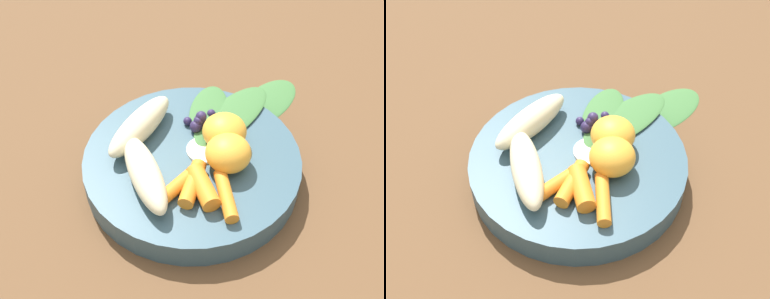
% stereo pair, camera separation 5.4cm
% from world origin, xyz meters
% --- Properties ---
extents(ground_plane, '(2.40, 2.40, 0.00)m').
position_xyz_m(ground_plane, '(0.00, 0.00, 0.00)').
color(ground_plane, brown).
extents(bowl, '(0.24, 0.24, 0.03)m').
position_xyz_m(bowl, '(0.00, 0.00, 0.02)').
color(bowl, '#385666').
rests_on(bowl, ground_plane).
extents(banana_peeled_left, '(0.05, 0.11, 0.03)m').
position_xyz_m(banana_peeled_left, '(0.06, 0.01, 0.05)').
color(banana_peeled_left, beige).
rests_on(banana_peeled_left, bowl).
extents(banana_peeled_right, '(0.11, 0.08, 0.03)m').
position_xyz_m(banana_peeled_right, '(0.04, -0.06, 0.05)').
color(banana_peeled_right, beige).
rests_on(banana_peeled_right, bowl).
extents(orange_segment_near, '(0.05, 0.05, 0.04)m').
position_xyz_m(orange_segment_near, '(-0.04, -0.00, 0.05)').
color(orange_segment_near, '#F4A833').
rests_on(orange_segment_near, bowl).
extents(orange_segment_far, '(0.05, 0.05, 0.04)m').
position_xyz_m(orange_segment_far, '(-0.03, 0.03, 0.05)').
color(orange_segment_far, '#F4A833').
rests_on(orange_segment_far, bowl).
extents(carrot_front, '(0.05, 0.03, 0.01)m').
position_xyz_m(carrot_front, '(0.04, 0.04, 0.04)').
color(carrot_front, orange).
rests_on(carrot_front, bowl).
extents(carrot_mid_left, '(0.05, 0.05, 0.02)m').
position_xyz_m(carrot_mid_left, '(0.02, 0.04, 0.04)').
color(carrot_mid_left, orange).
rests_on(carrot_mid_left, bowl).
extents(carrot_mid_right, '(0.03, 0.05, 0.02)m').
position_xyz_m(carrot_mid_right, '(0.02, 0.05, 0.04)').
color(carrot_mid_right, orange).
rests_on(carrot_mid_right, bowl).
extents(carrot_rear, '(0.03, 0.06, 0.01)m').
position_xyz_m(carrot_rear, '(0.00, 0.07, 0.04)').
color(carrot_rear, orange).
rests_on(carrot_rear, bowl).
extents(blueberry_pile, '(0.04, 0.05, 0.03)m').
position_xyz_m(blueberry_pile, '(-0.03, -0.03, 0.04)').
color(blueberry_pile, '#2D234C').
rests_on(blueberry_pile, bowl).
extents(coconut_shred_patch, '(0.04, 0.04, 0.00)m').
position_xyz_m(coconut_shred_patch, '(-0.02, -0.00, 0.03)').
color(coconut_shred_patch, white).
rests_on(coconut_shred_patch, bowl).
extents(kale_leaf_left, '(0.14, 0.10, 0.01)m').
position_xyz_m(kale_leaf_left, '(-0.07, -0.03, 0.03)').
color(kale_leaf_left, '#3D7038').
rests_on(kale_leaf_left, bowl).
extents(kale_leaf_right, '(0.09, 0.10, 0.01)m').
position_xyz_m(kale_leaf_right, '(-0.05, -0.05, 0.03)').
color(kale_leaf_right, '#3D7038').
rests_on(kale_leaf_right, bowl).
extents(kale_leaf_stray, '(0.13, 0.10, 0.01)m').
position_xyz_m(kale_leaf_stray, '(-0.15, -0.06, 0.00)').
color(kale_leaf_stray, '#3D7038').
rests_on(kale_leaf_stray, ground_plane).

